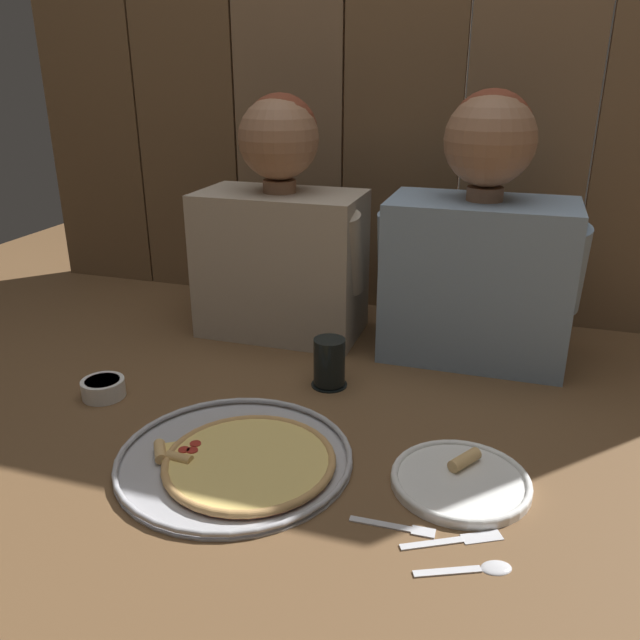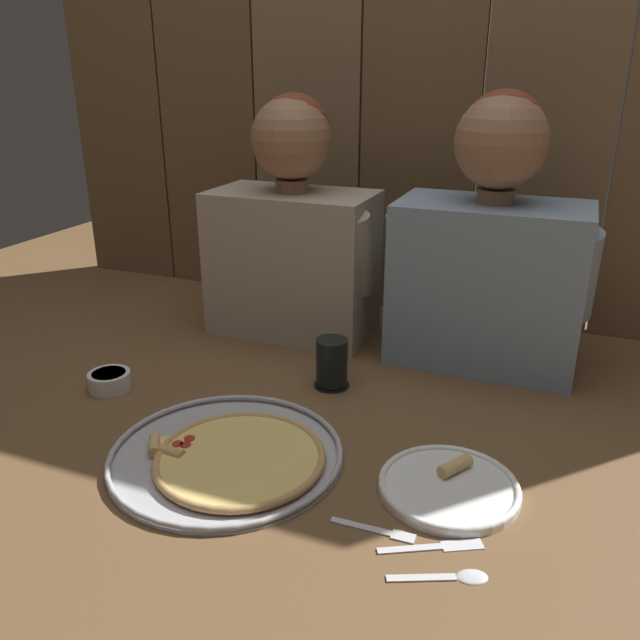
# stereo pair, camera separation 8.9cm
# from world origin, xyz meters

# --- Properties ---
(ground_plane) EXTENTS (3.20, 3.20, 0.00)m
(ground_plane) POSITION_xyz_m (0.00, 0.00, 0.00)
(ground_plane) COLOR brown
(pizza_tray) EXTENTS (0.41, 0.41, 0.03)m
(pizza_tray) POSITION_xyz_m (-0.10, -0.16, 0.01)
(pizza_tray) COLOR #B2B2B7
(pizza_tray) RESTS_ON ground
(dinner_plate) EXTENTS (0.23, 0.23, 0.03)m
(dinner_plate) POSITION_xyz_m (0.28, -0.10, 0.01)
(dinner_plate) COLOR white
(dinner_plate) RESTS_ON ground
(drinking_glass) EXTENTS (0.08, 0.08, 0.11)m
(drinking_glass) POSITION_xyz_m (-0.03, 0.17, 0.05)
(drinking_glass) COLOR black
(drinking_glass) RESTS_ON ground
(dipping_bowl) EXTENTS (0.09, 0.09, 0.04)m
(dipping_bowl) POSITION_xyz_m (-0.47, -0.02, 0.02)
(dipping_bowl) COLOR white
(dipping_bowl) RESTS_ON ground
(table_fork) EXTENTS (0.13, 0.02, 0.01)m
(table_fork) POSITION_xyz_m (0.20, -0.24, 0.00)
(table_fork) COLOR silver
(table_fork) RESTS_ON ground
(table_knife) EXTENTS (0.14, 0.09, 0.01)m
(table_knife) POSITION_xyz_m (0.28, -0.25, 0.00)
(table_knife) COLOR silver
(table_knife) RESTS_ON ground
(table_spoon) EXTENTS (0.14, 0.08, 0.01)m
(table_spoon) POSITION_xyz_m (0.32, -0.29, 0.00)
(table_spoon) COLOR silver
(table_spoon) RESTS_ON ground
(diner_left) EXTENTS (0.44, 0.23, 0.59)m
(diner_left) POSITION_xyz_m (-0.24, 0.43, 0.27)
(diner_left) COLOR #B2A38E
(diner_left) RESTS_ON ground
(diner_right) EXTENTS (0.45, 0.24, 0.60)m
(diner_right) POSITION_xyz_m (0.24, 0.43, 0.27)
(diner_right) COLOR #849EB7
(diner_right) RESTS_ON ground
(wooden_backdrop_wall) EXTENTS (2.19, 0.03, 1.35)m
(wooden_backdrop_wall) POSITION_xyz_m (0.00, 0.71, 0.67)
(wooden_backdrop_wall) COLOR brown
(wooden_backdrop_wall) RESTS_ON ground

